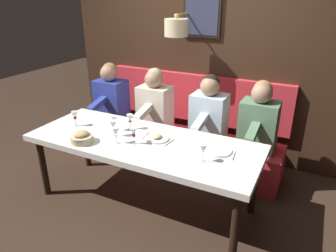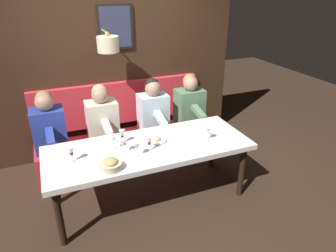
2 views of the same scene
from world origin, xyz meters
TOP-DOWN VIEW (x-y plane):
  - ground_plane at (0.00, 0.00)m, footprint 12.00×12.00m
  - dining_table at (0.00, 0.00)m, footprint 0.90×2.31m
  - banquette_bench at (0.89, 0.00)m, footprint 0.52×2.51m
  - back_wall_panel at (1.46, 0.00)m, footprint 0.59×3.71m
  - diner_nearest at (0.88, -0.94)m, footprint 0.60×0.40m
  - diner_near at (0.88, -0.37)m, footprint 0.60×0.40m
  - diner_middle at (0.88, 0.35)m, footprint 0.60×0.40m
  - diner_far at (0.88, 1.02)m, footprint 0.60×0.40m
  - place_setting_0 at (0.10, -0.74)m, footprint 0.24×0.33m
  - place_setting_1 at (0.08, -0.12)m, footprint 0.24×0.32m
  - wine_glass_0 at (-0.11, 0.03)m, footprint 0.07×0.07m
  - wine_glass_1 at (-0.17, 0.19)m, footprint 0.07×0.07m
  - wine_glass_2 at (0.07, 0.38)m, footprint 0.07×0.07m
  - wine_glass_3 at (-0.13, -0.68)m, footprint 0.07×0.07m
  - wine_glass_4 at (0.18, 0.26)m, footprint 0.07×0.07m
  - wine_glass_5 at (-0.05, 0.31)m, footprint 0.07×0.07m
  - wine_glass_6 at (-0.01, 0.84)m, footprint 0.07×0.07m
  - bread_bowl at (-0.30, 0.50)m, footprint 0.22×0.22m

SIDE VIEW (x-z plane):
  - ground_plane at x=0.00m, z-range 0.00..0.00m
  - banquette_bench at x=0.89m, z-range 0.00..0.45m
  - dining_table at x=0.00m, z-range 0.30..1.04m
  - place_setting_0 at x=0.10m, z-range 0.74..0.75m
  - place_setting_1 at x=0.08m, z-range 0.73..0.78m
  - bread_bowl at x=-0.30m, z-range 0.73..0.85m
  - diner_nearest at x=0.88m, z-range 0.42..1.21m
  - diner_near at x=0.88m, z-range 0.42..1.21m
  - diner_middle at x=0.88m, z-range 0.42..1.21m
  - diner_far at x=0.88m, z-range 0.42..1.21m
  - wine_glass_0 at x=-0.11m, z-range 0.77..0.94m
  - wine_glass_6 at x=-0.01m, z-range 0.77..0.94m
  - wine_glass_4 at x=0.18m, z-range 0.77..0.94m
  - wine_glass_1 at x=-0.17m, z-range 0.77..0.94m
  - wine_glass_2 at x=0.07m, z-range 0.77..0.94m
  - wine_glass_3 at x=-0.13m, z-range 0.77..0.94m
  - wine_glass_5 at x=-0.05m, z-range 0.77..0.94m
  - back_wall_panel at x=1.46m, z-range -0.08..2.82m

